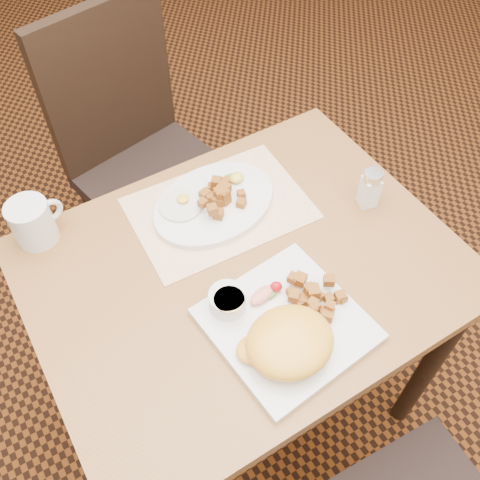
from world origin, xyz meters
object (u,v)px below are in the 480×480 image
Objects in this scene: plate_oval at (214,203)px; coffee_mug at (33,222)px; chair_far at (140,149)px; table at (245,293)px; plate_square at (286,324)px; salt_shaker at (370,188)px.

plate_oval is 2.52× the size of coffee_mug.
chair_far is at bearing 44.26° from coffee_mug.
chair_far is 0.55m from plate_oval.
chair_far is 8.04× the size of coffee_mug.
table is 0.69m from chair_far.
chair_far is at bearing 87.18° from plate_square.
plate_oval is at bearing -18.27° from coffee_mug.
chair_far is at bearing 87.17° from table.
table is 0.21m from plate_square.
plate_oval is (0.03, 0.18, 0.12)m from table.
plate_square is (-0.04, -0.85, 0.22)m from chair_far.
table is 2.96× the size of plate_oval.
plate_square is at bearing -95.75° from plate_oval.
chair_far reaches higher than plate_oval.
salt_shaker is (0.30, -0.68, 0.26)m from chair_far.
table is at bearing -41.07° from coffee_mug.
chair_far is 0.60m from coffee_mug.
table is at bearing 87.22° from plate_square.
plate_square is 0.35m from plate_oval.
coffee_mug is (-0.69, 0.30, -0.00)m from salt_shaker.
table is at bearing -179.33° from salt_shaker.
table is 0.49m from coffee_mug.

